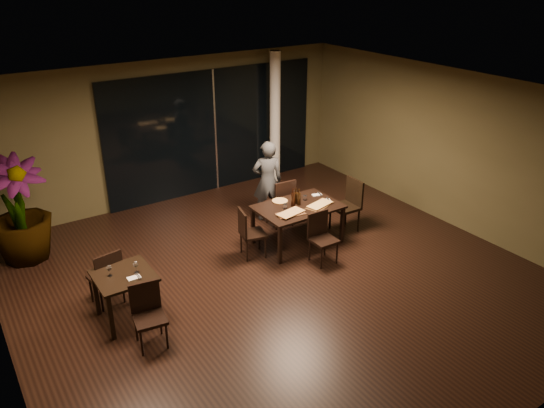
% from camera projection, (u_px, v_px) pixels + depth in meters
% --- Properties ---
extents(ground, '(8.00, 8.00, 0.00)m').
position_uv_depth(ground, '(277.00, 278.00, 8.74)').
color(ground, black).
rests_on(ground, ground).
extents(wall_back, '(8.00, 0.10, 3.00)m').
position_uv_depth(wall_back, '(170.00, 131.00, 11.18)').
color(wall_back, '#464125').
rests_on(wall_back, ground).
extents(wall_front, '(8.00, 0.10, 3.00)m').
position_uv_depth(wall_front, '(514.00, 338.00, 5.04)').
color(wall_front, '#464125').
rests_on(wall_front, ground).
extents(wall_right, '(0.10, 8.00, 3.00)m').
position_uv_depth(wall_right, '(452.00, 148.00, 10.14)').
color(wall_right, '#464125').
rests_on(wall_right, ground).
extents(ceiling, '(8.00, 8.00, 0.04)m').
position_uv_depth(ceiling, '(277.00, 97.00, 7.48)').
color(ceiling, silver).
rests_on(ceiling, wall_back).
extents(window_panel, '(5.00, 0.06, 2.70)m').
position_uv_depth(window_panel, '(214.00, 131.00, 11.68)').
color(window_panel, black).
rests_on(window_panel, ground).
extents(column, '(0.24, 0.24, 3.00)m').
position_uv_depth(column, '(275.00, 118.00, 12.08)').
color(column, white).
rests_on(column, ground).
extents(main_table, '(1.50, 1.00, 0.75)m').
position_uv_depth(main_table, '(298.00, 210.00, 9.56)').
color(main_table, black).
rests_on(main_table, ground).
extents(side_table, '(0.80, 0.80, 0.75)m').
position_uv_depth(side_table, '(124.00, 282.00, 7.50)').
color(side_table, black).
rests_on(side_table, ground).
extents(chair_main_far, '(0.48, 0.48, 0.98)m').
position_uv_depth(chair_main_far, '(282.00, 201.00, 10.23)').
color(chair_main_far, black).
rests_on(chair_main_far, ground).
extents(chair_main_near, '(0.42, 0.42, 0.89)m').
position_uv_depth(chair_main_near, '(321.00, 235.00, 9.07)').
color(chair_main_near, black).
rests_on(chair_main_near, ground).
extents(chair_main_left, '(0.50, 0.50, 0.90)m').
position_uv_depth(chair_main_left, '(249.00, 231.00, 9.19)').
color(chair_main_left, black).
rests_on(chair_main_left, ground).
extents(chair_main_right, '(0.49, 0.49, 1.02)m').
position_uv_depth(chair_main_right, '(349.00, 202.00, 10.12)').
color(chair_main_right, black).
rests_on(chair_main_right, ground).
extents(chair_side_far, '(0.49, 0.49, 0.93)m').
position_uv_depth(chair_side_far, '(107.00, 275.00, 7.86)').
color(chair_side_far, black).
rests_on(chair_side_far, ground).
extents(chair_side_near, '(0.47, 0.47, 0.89)m').
position_uv_depth(chair_side_near, '(148.00, 311.00, 7.09)').
color(chair_side_near, black).
rests_on(chair_side_near, ground).
extents(diner, '(0.65, 0.55, 1.64)m').
position_uv_depth(diner, '(267.00, 181.00, 10.43)').
color(diner, '#323437').
rests_on(diner, ground).
extents(potted_plant, '(1.17, 1.17, 1.85)m').
position_uv_depth(potted_plant, '(18.00, 211.00, 8.95)').
color(potted_plant, '#184818').
rests_on(potted_plant, ground).
extents(pizza_board_left, '(0.53, 0.33, 0.01)m').
position_uv_depth(pizza_board_left, '(291.00, 214.00, 9.21)').
color(pizza_board_left, '#462816').
rests_on(pizza_board_left, main_table).
extents(pizza_board_right, '(0.62, 0.46, 0.01)m').
position_uv_depth(pizza_board_right, '(320.00, 205.00, 9.53)').
color(pizza_board_right, '#4A2E18').
rests_on(pizza_board_right, main_table).
extents(oblong_pizza_left, '(0.51, 0.31, 0.02)m').
position_uv_depth(oblong_pizza_left, '(291.00, 213.00, 9.21)').
color(oblong_pizza_left, maroon).
rests_on(oblong_pizza_left, pizza_board_left).
extents(oblong_pizza_right, '(0.52, 0.33, 0.02)m').
position_uv_depth(oblong_pizza_right, '(320.00, 205.00, 9.52)').
color(oblong_pizza_right, maroon).
rests_on(oblong_pizza_right, pizza_board_right).
extents(round_pizza, '(0.28, 0.28, 0.01)m').
position_uv_depth(round_pizza, '(280.00, 201.00, 9.71)').
color(round_pizza, '#AD2C13').
rests_on(round_pizza, main_table).
extents(bottle_a, '(0.07, 0.07, 0.33)m').
position_uv_depth(bottle_a, '(293.00, 197.00, 9.47)').
color(bottle_a, black).
rests_on(bottle_a, main_table).
extents(bottle_b, '(0.07, 0.07, 0.31)m').
position_uv_depth(bottle_b, '(299.00, 197.00, 9.51)').
color(bottle_b, black).
rests_on(bottle_b, main_table).
extents(bottle_c, '(0.06, 0.06, 0.29)m').
position_uv_depth(bottle_c, '(296.00, 196.00, 9.58)').
color(bottle_c, black).
rests_on(bottle_c, main_table).
extents(tumbler_left, '(0.08, 0.08, 0.09)m').
position_uv_depth(tumbler_left, '(285.00, 206.00, 9.41)').
color(tumbler_left, white).
rests_on(tumbler_left, main_table).
extents(tumbler_right, '(0.07, 0.07, 0.09)m').
position_uv_depth(tumbler_right, '(305.00, 198.00, 9.75)').
color(tumbler_right, white).
rests_on(tumbler_right, main_table).
extents(napkin_near, '(0.20, 0.16, 0.01)m').
position_uv_depth(napkin_near, '(325.00, 200.00, 9.74)').
color(napkin_near, white).
rests_on(napkin_near, main_table).
extents(napkin_far, '(0.20, 0.14, 0.01)m').
position_uv_depth(napkin_far, '(317.00, 195.00, 9.97)').
color(napkin_far, white).
rests_on(napkin_far, main_table).
extents(wine_glass_a, '(0.07, 0.07, 0.16)m').
position_uv_depth(wine_glass_a, '(109.00, 271.00, 7.38)').
color(wine_glass_a, white).
rests_on(wine_glass_a, side_table).
extents(wine_glass_b, '(0.07, 0.07, 0.16)m').
position_uv_depth(wine_glass_b, '(136.00, 267.00, 7.47)').
color(wine_glass_b, white).
rests_on(wine_glass_b, side_table).
extents(side_napkin, '(0.18, 0.12, 0.01)m').
position_uv_depth(side_napkin, '(134.00, 278.00, 7.35)').
color(side_napkin, white).
rests_on(side_napkin, side_table).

